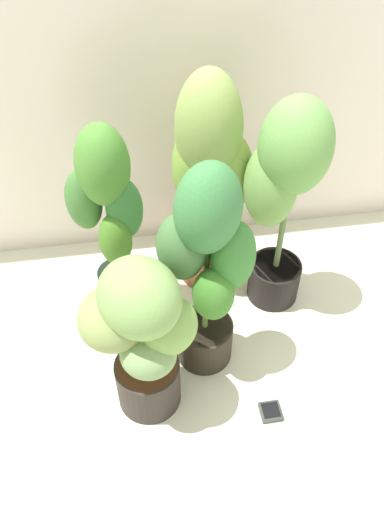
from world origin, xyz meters
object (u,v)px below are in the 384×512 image
(potted_plant_center, at_px, (207,265))
(hygrometer_box, at_px, (271,412))
(potted_plant_back_center, at_px, (210,174))
(potted_plant_front_left, at_px, (141,332))
(potted_plant_back_right, at_px, (283,188))
(potted_plant_back_left, at_px, (109,214))

(potted_plant_center, relative_size, hygrometer_box, 11.85)
(potted_plant_back_center, xyz_separation_m, hygrometer_box, (0.11, -0.75, -0.57))
(potted_plant_center, bearing_deg, potted_plant_front_left, -146.51)
(potted_plant_back_right, xyz_separation_m, hygrometer_box, (-0.14, -0.59, -0.60))
(potted_plant_center, bearing_deg, potted_plant_back_left, 134.55)
(potted_plant_back_center, relative_size, hygrometer_box, 12.80)
(potted_plant_back_right, height_order, potted_plant_center, potted_plant_back_right)
(potted_plant_center, distance_m, potted_plant_back_left, 0.46)
(potted_plant_back_right, distance_m, hygrometer_box, 0.85)
(potted_plant_center, distance_m, potted_plant_front_left, 0.32)
(potted_plant_back_right, height_order, potted_plant_front_left, potted_plant_back_right)
(potted_plant_center, bearing_deg, hygrometer_box, -56.49)
(potted_plant_center, xyz_separation_m, potted_plant_back_center, (0.09, 0.45, 0.05))
(potted_plant_back_center, distance_m, hygrometer_box, 0.95)
(hygrometer_box, bearing_deg, potted_plant_back_right, 76.18)
(potted_plant_back_right, distance_m, potted_plant_back_left, 0.67)
(potted_plant_back_right, relative_size, hygrometer_box, 12.32)
(potted_plant_front_left, distance_m, potted_plant_back_left, 0.51)
(potted_plant_center, distance_m, potted_plant_back_center, 0.46)
(potted_plant_center, xyz_separation_m, hygrometer_box, (0.20, -0.31, -0.53))
(potted_plant_back_center, height_order, hygrometer_box, potted_plant_back_center)
(potted_plant_front_left, bearing_deg, hygrometer_box, -17.00)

